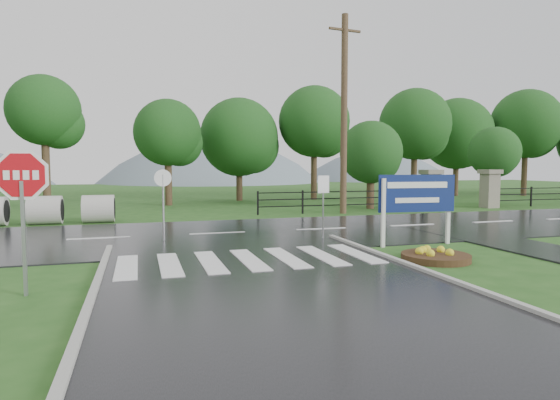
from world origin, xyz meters
name	(u,v)px	position (x,y,z in m)	size (l,w,h in m)	color
ground	(322,325)	(0.00, 0.00, 0.00)	(120.00, 120.00, 0.00)	#234F1A
main_road	(218,234)	(0.00, 10.00, 0.00)	(90.00, 8.00, 0.04)	black
walkway	(543,251)	(8.50, 4.00, 0.00)	(2.20, 11.00, 0.04)	#242427
crosswalk	(249,259)	(0.00, 5.00, 0.06)	(6.50, 2.80, 0.02)	silver
pillar_west	(431,189)	(13.00, 16.00, 1.18)	(1.00, 1.00, 2.24)	gray
pillar_east	(490,188)	(17.00, 16.00, 1.18)	(1.00, 1.00, 2.24)	gray
fence_west	(345,199)	(7.75, 16.00, 0.72)	(9.58, 0.08, 1.20)	black
hills	(183,283)	(3.49, 65.00, -15.54)	(102.00, 48.00, 48.00)	slate
treeline	(198,204)	(1.00, 24.00, 0.00)	(83.20, 5.20, 10.00)	#144114
stop_sign	(22,189)	(-4.78, 3.16, 2.04)	(1.31, 0.07, 2.95)	#939399
estate_billboard	(417,197)	(5.52, 5.92, 1.51)	(2.50, 0.30, 2.19)	silver
flower_bed	(436,256)	(4.69, 3.74, 0.13)	(1.76, 1.76, 0.35)	#332111
reg_sign_small	(323,194)	(3.19, 7.83, 1.52)	(0.46, 0.16, 2.14)	#939399
reg_sign_round	(163,197)	(-1.94, 8.82, 1.47)	(0.55, 0.08, 2.35)	#939399
utility_pole_east	(344,114)	(7.42, 15.50, 5.12)	(1.79, 0.34, 10.07)	#473523
entrance_tree_left	(371,153)	(10.03, 17.50, 3.21)	(3.57, 3.57, 5.02)	#3D2B1C
entrance_tree_right	(494,152)	(18.57, 17.50, 3.29)	(3.13, 3.13, 4.88)	#3D2B1C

